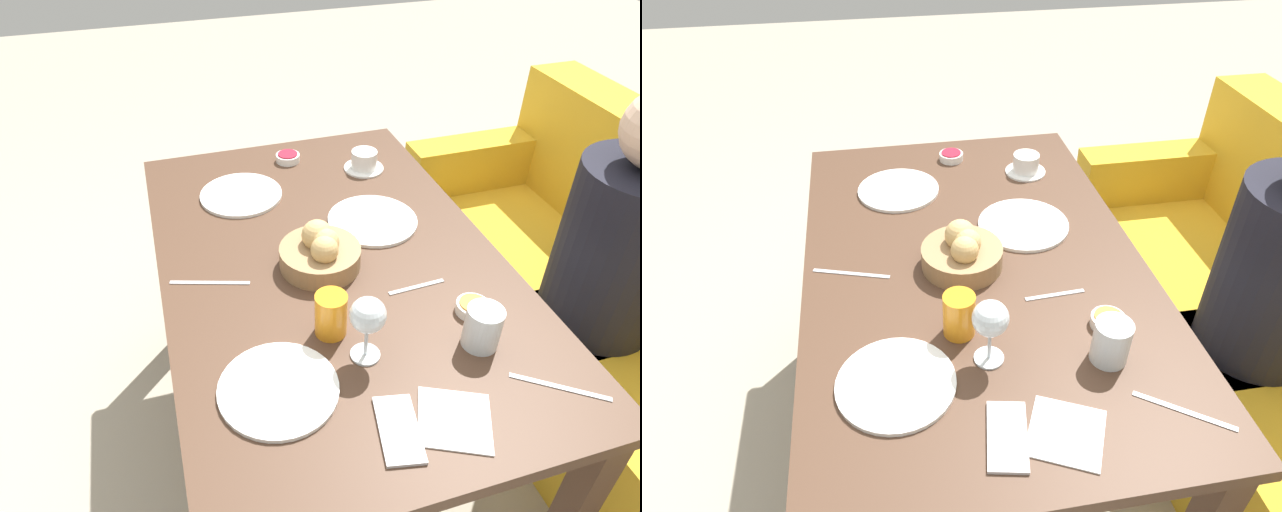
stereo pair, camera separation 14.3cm
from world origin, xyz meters
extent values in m
plane|color=#A89E89|center=(0.00, 0.00, 0.00)|extent=(10.00, 10.00, 0.00)
cube|color=#4C3323|center=(0.00, 0.00, 0.74)|extent=(1.35, 0.86, 0.03)
cube|color=#4C3323|center=(-0.62, -0.38, 0.36)|extent=(0.06, 0.06, 0.72)
cube|color=#4C3323|center=(-0.62, 0.38, 0.36)|extent=(0.06, 0.06, 0.72)
cube|color=gold|center=(0.06, 0.91, 0.22)|extent=(1.65, 0.70, 0.44)
cube|color=gold|center=(-0.70, 0.91, 0.32)|extent=(0.14, 0.70, 0.64)
cube|color=#23232D|center=(0.12, 0.80, 0.22)|extent=(0.31, 0.43, 0.44)
cylinder|color=black|center=(0.12, 0.80, 0.70)|extent=(0.33, 0.33, 0.52)
cylinder|color=#99754C|center=(0.01, -0.03, 0.78)|extent=(0.20, 0.20, 0.05)
sphere|color=tan|center=(0.02, -0.02, 0.83)|extent=(0.07, 0.07, 0.07)
sphere|color=tan|center=(0.02, -0.02, 0.83)|extent=(0.06, 0.06, 0.06)
sphere|color=tan|center=(-0.01, -0.03, 0.83)|extent=(0.08, 0.08, 0.08)
sphere|color=tan|center=(0.05, -0.03, 0.83)|extent=(0.07, 0.07, 0.07)
cylinder|color=white|center=(-0.37, -0.16, 0.76)|extent=(0.24, 0.24, 0.01)
cylinder|color=white|center=(0.37, -0.23, 0.76)|extent=(0.24, 0.24, 0.01)
cylinder|color=white|center=(-0.13, 0.16, 0.76)|extent=(0.25, 0.25, 0.01)
cylinder|color=orange|center=(0.24, -0.08, 0.81)|extent=(0.07, 0.07, 0.10)
cylinder|color=silver|center=(0.37, 0.22, 0.80)|extent=(0.08, 0.08, 0.10)
cylinder|color=silver|center=(0.33, -0.03, 0.76)|extent=(0.06, 0.06, 0.00)
cylinder|color=silver|center=(0.33, -0.03, 0.80)|extent=(0.01, 0.01, 0.07)
sphere|color=silver|center=(0.33, -0.03, 0.87)|extent=(0.08, 0.08, 0.08)
cylinder|color=white|center=(-0.42, 0.24, 0.76)|extent=(0.13, 0.13, 0.01)
cylinder|color=white|center=(-0.42, 0.24, 0.79)|extent=(0.08, 0.08, 0.06)
cylinder|color=white|center=(-0.54, 0.02, 0.77)|extent=(0.08, 0.08, 0.02)
cylinder|color=#A3192D|center=(-0.54, 0.02, 0.78)|extent=(0.06, 0.06, 0.00)
cylinder|color=white|center=(0.28, 0.25, 0.77)|extent=(0.08, 0.08, 0.02)
cylinder|color=#C67F28|center=(0.28, 0.25, 0.78)|extent=(0.06, 0.06, 0.00)
cube|color=#B7B7BC|center=(0.53, 0.31, 0.76)|extent=(0.12, 0.17, 0.00)
cube|color=#B7B7BC|center=(0.00, -0.31, 0.76)|extent=(0.07, 0.19, 0.00)
cube|color=#B7B7BC|center=(0.16, 0.16, 0.76)|extent=(0.02, 0.15, 0.00)
cube|color=white|center=(0.53, 0.07, 0.76)|extent=(0.18, 0.18, 0.00)
cube|color=silver|center=(0.52, -0.04, 0.76)|extent=(0.16, 0.10, 0.01)
camera|label=1|loc=(1.09, -0.36, 1.66)|focal=32.00mm
camera|label=2|loc=(1.12, -0.23, 1.66)|focal=32.00mm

